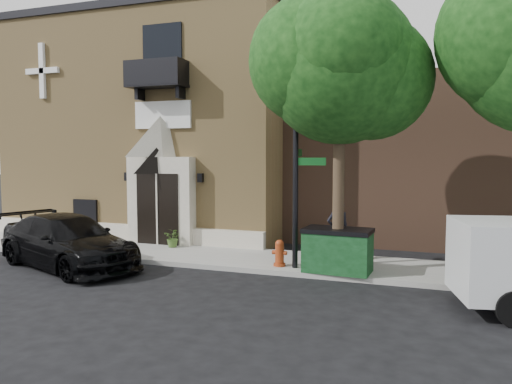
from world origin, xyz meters
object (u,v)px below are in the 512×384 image
street_sign (296,164)px  fire_hydrant (280,253)px  pedestrian_near (338,230)px  black_sedan (68,241)px  dumpster (338,250)px

street_sign → fire_hydrant: 2.68m
fire_hydrant → pedestrian_near: bearing=43.3°
black_sedan → street_sign: (6.74, 1.70, 2.37)m
black_sedan → dumpster: size_ratio=2.83×
fire_hydrant → pedestrian_near: pedestrian_near is taller
street_sign → pedestrian_near: (0.96, 1.41, -2.07)m
street_sign → pedestrian_near: bearing=51.8°
street_sign → fire_hydrant: size_ratio=7.61×
pedestrian_near → fire_hydrant: bearing=13.5°
black_sedan → pedestrian_near: bearing=-47.7°
dumpster → pedestrian_near: bearing=103.8°
fire_hydrant → dumpster: dumpster is taller
dumpster → pedestrian_near: size_ratio=1.02×
fire_hydrant → pedestrian_near: (1.47, 1.38, 0.56)m
black_sedan → fire_hydrant: size_ratio=6.98×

